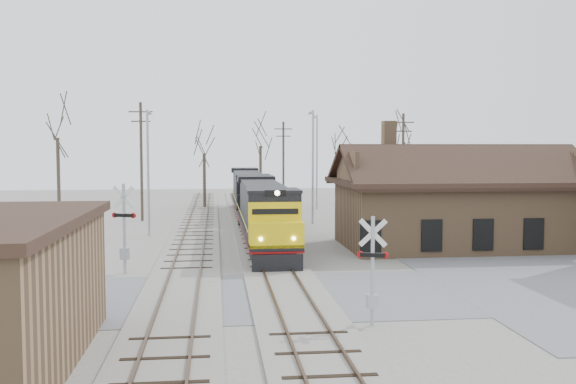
% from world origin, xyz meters
% --- Properties ---
extents(ground, '(140.00, 140.00, 0.00)m').
position_xyz_m(ground, '(0.00, 0.00, 0.00)').
color(ground, gray).
rests_on(ground, ground).
extents(road, '(60.00, 9.00, 0.03)m').
position_xyz_m(road, '(0.00, 0.00, 0.01)').
color(road, slate).
rests_on(road, ground).
extents(track_main, '(3.40, 90.00, 0.24)m').
position_xyz_m(track_main, '(0.00, 15.00, 0.07)').
color(track_main, gray).
rests_on(track_main, ground).
extents(track_siding, '(3.40, 90.00, 0.24)m').
position_xyz_m(track_siding, '(-4.50, 15.00, 0.07)').
color(track_siding, gray).
rests_on(track_siding, ground).
extents(depot, '(15.20, 9.31, 7.90)m').
position_xyz_m(depot, '(11.99, 12.00, 2.41)').
color(depot, olive).
rests_on(depot, ground).
extents(locomotive_lead, '(2.74, 18.38, 4.07)m').
position_xyz_m(locomotive_lead, '(0.00, 13.25, 2.14)').
color(locomotive_lead, black).
rests_on(locomotive_lead, ground).
extents(locomotive_trailing, '(2.74, 18.38, 3.86)m').
position_xyz_m(locomotive_trailing, '(0.00, 31.91, 2.14)').
color(locomotive_trailing, black).
rests_on(locomotive_trailing, ground).
extents(crossbuck_near, '(1.06, 0.45, 3.85)m').
position_xyz_m(crossbuck_near, '(2.40, -4.93, 1.82)').
color(crossbuck_near, '#A5A8AD').
rests_on(crossbuck_near, ground).
extents(crossbuck_far, '(1.23, 0.48, 4.46)m').
position_xyz_m(crossbuck_far, '(-7.49, 5.49, 2.06)').
color(crossbuck_far, '#A5A8AD').
rests_on(crossbuck_far, ground).
extents(streetlight_a, '(0.25, 2.04, 8.85)m').
position_xyz_m(streetlight_a, '(-7.71, 19.46, 4.96)').
color(streetlight_a, '#A5A8AD').
rests_on(streetlight_a, ground).
extents(streetlight_b, '(0.25, 2.04, 9.22)m').
position_xyz_m(streetlight_b, '(4.84, 24.97, 5.15)').
color(streetlight_b, '#A5A8AD').
rests_on(streetlight_b, ground).
extents(streetlight_c, '(0.25, 2.04, 9.45)m').
position_xyz_m(streetlight_c, '(7.06, 36.85, 5.27)').
color(streetlight_c, '#A5A8AD').
rests_on(streetlight_c, ground).
extents(utility_pole_a, '(2.00, 0.24, 10.00)m').
position_xyz_m(utility_pole_a, '(-9.21, 28.62, 5.23)').
color(utility_pole_a, '#382D23').
rests_on(utility_pole_a, ground).
extents(utility_pole_b, '(2.00, 0.24, 9.06)m').
position_xyz_m(utility_pole_b, '(4.53, 44.54, 4.75)').
color(utility_pole_b, '#382D23').
rests_on(utility_pole_b, ground).
extents(utility_pole_c, '(2.00, 0.24, 9.27)m').
position_xyz_m(utility_pole_c, '(13.81, 29.79, 4.85)').
color(utility_pole_c, '#382D23').
rests_on(utility_pole_c, ground).
extents(tree_a, '(4.72, 4.72, 11.57)m').
position_xyz_m(tree_a, '(-16.97, 32.69, 8.24)').
color(tree_a, '#382D23').
rests_on(tree_a, ground).
extents(tree_b, '(3.74, 3.74, 9.16)m').
position_xyz_m(tree_b, '(-4.14, 39.53, 6.52)').
color(tree_b, '#382D23').
rests_on(tree_b, ground).
extents(tree_c, '(4.26, 4.26, 10.43)m').
position_xyz_m(tree_c, '(2.03, 45.35, 7.43)').
color(tree_c, '#382D23').
rests_on(tree_c, ground).
extents(tree_d, '(3.76, 3.76, 9.21)m').
position_xyz_m(tree_d, '(10.72, 43.07, 6.55)').
color(tree_d, '#382D23').
rests_on(tree_d, ground).
extents(tree_e, '(4.53, 4.53, 11.09)m').
position_xyz_m(tree_e, '(17.01, 40.11, 7.90)').
color(tree_e, '#382D23').
rests_on(tree_e, ground).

